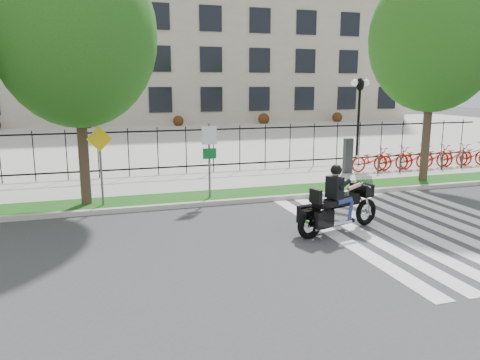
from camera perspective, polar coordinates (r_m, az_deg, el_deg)
name	(u,v)px	position (r m, az deg, el deg)	size (l,w,h in m)	color
ground	(258,245)	(11.66, 2.17, -7.90)	(120.00, 120.00, 0.00)	#39393C
curb	(216,203)	(15.40, -2.92, -2.79)	(60.00, 0.20, 0.15)	#B3B0A8
grass_verge	(210,197)	(16.20, -3.67, -2.08)	(60.00, 1.50, 0.15)	#175114
sidewalk	(195,183)	(18.58, -5.49, -0.34)	(60.00, 3.50, 0.15)	#ACA9A1
plaza	(146,137)	(35.76, -11.34, 5.13)	(80.00, 34.00, 0.10)	#ACA9A1
crosswalk_stripes	(422,227)	(13.96, 21.28, -5.39)	(5.70, 8.00, 0.01)	silver
iron_fence	(186,150)	(20.09, -6.59, 3.64)	(30.00, 0.06, 2.00)	black
office_building	(123,29)	(55.74, -14.07, 17.44)	(60.00, 21.90, 20.15)	#A49885
lamp_post_right	(360,98)	(26.23, 14.36, 9.69)	(1.06, 0.70, 4.25)	black
street_tree_1	(76,34)	(15.39, -19.42, 16.41)	(4.86, 4.86, 8.01)	#36291D
street_tree_2	(434,39)	(19.80, 22.56, 15.62)	(4.81, 4.81, 8.21)	#36291D
bike_share_station	(434,156)	(23.17, 22.55, 2.69)	(8.98, 0.89, 1.50)	#2D2D33
sign_pole_regulatory	(209,151)	(15.51, -3.76, 3.58)	(0.50, 0.09, 2.50)	#59595B
sign_pole_warning	(100,155)	(15.10, -16.67, 2.91)	(0.78, 0.09, 2.49)	#59595B
motorcycle_rider	(339,205)	(12.77, 11.99, -2.96)	(2.80, 1.30, 2.22)	black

